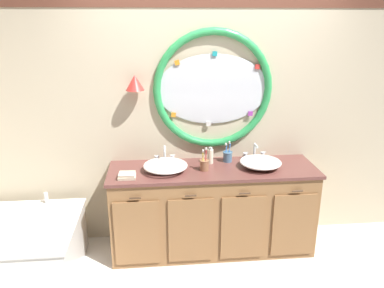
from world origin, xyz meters
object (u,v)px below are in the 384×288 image
sink_basin_left (165,166)px  toothbrush_holder_left (204,164)px  soap_dispenser (210,156)px  sink_basin_right (261,162)px  toothbrush_holder_right (228,156)px  folded_hand_towel (127,176)px

sink_basin_left → toothbrush_holder_left: 0.36m
sink_basin_left → soap_dispenser: 0.47m
sink_basin_right → soap_dispenser: (-0.45, 0.16, 0.02)m
sink_basin_left → toothbrush_holder_left: size_ratio=1.83×
toothbrush_holder_left → soap_dispenser: (0.08, 0.17, 0.02)m
sink_basin_left → toothbrush_holder_left: bearing=-2.3°
sink_basin_right → soap_dispenser: size_ratio=2.28×
toothbrush_holder_right → sink_basin_left: bearing=-163.2°
toothbrush_holder_left → folded_hand_towel: toothbrush_holder_left is taller
toothbrush_holder_left → toothbrush_holder_right: 0.32m
sink_basin_left → sink_basin_right: 0.89m
sink_basin_right → toothbrush_holder_left: size_ratio=1.75×
sink_basin_right → toothbrush_holder_left: (-0.53, -0.01, 0.00)m
sink_basin_left → soap_dispenser: soap_dispenser is taller
folded_hand_towel → soap_dispenser: bearing=19.8°
toothbrush_holder_left → soap_dispenser: bearing=64.4°
sink_basin_left → toothbrush_holder_right: size_ratio=1.96×
toothbrush_holder_right → soap_dispenser: bearing=-170.5°
toothbrush_holder_left → sink_basin_left: bearing=177.7°
sink_basin_left → folded_hand_towel: size_ratio=2.65×
toothbrush_holder_left → toothbrush_holder_right: toothbrush_holder_left is taller
toothbrush_holder_left → sink_basin_right: bearing=1.6°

